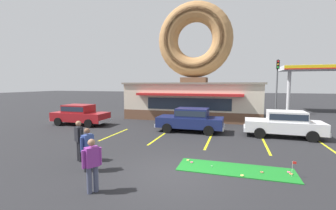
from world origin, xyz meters
TOP-DOWN VIEW (x-y plane):
  - ground_plane at (0.00, 0.00)m, footprint 160.00×160.00m
  - donut_shop_building at (-1.73, 13.94)m, footprint 12.30×6.75m
  - putting_mat at (2.19, 0.98)m, footprint 4.29×1.38m
  - mini_donut_near_left at (3.12, 0.91)m, footprint 0.13×0.13m
  - mini_donut_near_right at (0.29, 1.41)m, footprint 0.13×0.13m
  - mini_donut_mid_left at (4.10, 1.04)m, footprint 0.13×0.13m
  - mini_donut_mid_centre at (2.43, 0.40)m, footprint 0.13×0.13m
  - mini_donut_mid_right at (4.06, 1.20)m, footprint 0.13×0.13m
  - mini_donut_far_left at (0.48, 1.21)m, footprint 0.13×0.13m
  - golf_ball at (1.32, 1.00)m, footprint 0.04×0.04m
  - putting_flag_pin at (4.11, 0.84)m, footprint 0.13×0.01m
  - car_navy at (-0.74, 7.27)m, footprint 4.56×1.98m
  - car_white at (5.01, 7.39)m, footprint 4.61×2.08m
  - car_red at (-9.68, 7.27)m, footprint 4.57×2.00m
  - pedestrian_blue_sweater_man at (-3.07, -0.70)m, footprint 0.33×0.58m
  - pedestrian_hooded_kid at (-1.89, -2.08)m, footprint 0.41×0.51m
  - pedestrian_leather_jacket_man at (-4.10, 0.13)m, footprint 0.53×0.40m
  - trash_bin at (4.97, 10.76)m, footprint 0.57×0.57m
  - traffic_light_pole at (6.28, 18.40)m, footprint 0.28×0.47m
  - gas_station_canopy at (11.69, 22.17)m, footprint 9.00×4.46m
  - parking_stripe_far_left at (-5.26, 5.00)m, footprint 0.12×3.60m
  - parking_stripe_left at (-2.26, 5.00)m, footprint 0.12×3.60m
  - parking_stripe_mid_left at (0.74, 5.00)m, footprint 0.12×3.60m
  - parking_stripe_centre at (3.74, 5.00)m, footprint 0.12×3.60m
  - parking_stripe_mid_right at (6.74, 5.00)m, footprint 0.12×3.60m

SIDE VIEW (x-z plane):
  - ground_plane at x=0.00m, z-range 0.00..0.00m
  - parking_stripe_far_left at x=-5.26m, z-range 0.00..0.01m
  - parking_stripe_left at x=-2.26m, z-range 0.00..0.01m
  - parking_stripe_mid_left at x=0.74m, z-range 0.00..0.01m
  - parking_stripe_centre at x=3.74m, z-range 0.00..0.01m
  - parking_stripe_mid_right at x=6.74m, z-range 0.00..0.01m
  - putting_mat at x=2.19m, z-range 0.00..0.03m
  - mini_donut_near_left at x=3.12m, z-range 0.03..0.07m
  - mini_donut_near_right at x=0.29m, z-range 0.03..0.07m
  - mini_donut_mid_left at x=4.10m, z-range 0.03..0.07m
  - mini_donut_mid_centre at x=2.43m, z-range 0.03..0.07m
  - mini_donut_mid_right at x=4.06m, z-range 0.03..0.07m
  - mini_donut_far_left at x=0.48m, z-range 0.03..0.07m
  - golf_ball at x=1.32m, z-range 0.03..0.07m
  - putting_flag_pin at x=4.11m, z-range 0.16..0.71m
  - trash_bin at x=4.97m, z-range 0.01..0.99m
  - car_navy at x=-0.74m, z-range 0.07..1.67m
  - car_white at x=5.01m, z-range 0.07..1.67m
  - car_red at x=-9.68m, z-range 0.07..1.67m
  - pedestrian_blue_sweater_man at x=-3.07m, z-range 0.08..1.71m
  - pedestrian_hooded_kid at x=-1.89m, z-range 0.09..1.72m
  - pedestrian_leather_jacket_man at x=-4.10m, z-range 0.10..1.81m
  - traffic_light_pole at x=6.28m, z-range 0.81..6.61m
  - donut_shop_building at x=-1.73m, z-range -1.74..9.22m
  - gas_station_canopy at x=11.69m, z-range 2.21..7.51m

